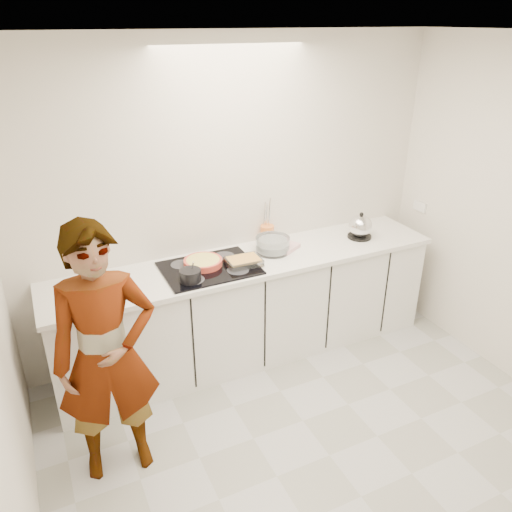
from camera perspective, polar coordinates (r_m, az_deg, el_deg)
name	(u,v)px	position (r m, az deg, el deg)	size (l,w,h in m)	color
floor	(329,455)	(3.66, 8.39, -21.61)	(3.60, 3.20, 0.00)	#B8B8B8
ceiling	(366,34)	(2.50, 12.47, 23.52)	(3.60, 3.20, 0.00)	white
wall_back	(233,202)	(4.14, -2.66, 6.23)	(3.60, 0.00, 2.60)	silver
base_cabinets	(250,310)	(4.24, -0.73, -6.17)	(3.20, 0.58, 0.87)	white
countertop	(249,262)	(4.02, -0.76, -0.65)	(3.24, 0.64, 0.04)	white
hob	(209,268)	(3.88, -5.35, -1.39)	(0.72, 0.54, 0.01)	black
tart_dish	(203,262)	(3.90, -6.08, -0.69)	(0.37, 0.37, 0.05)	#CE4131
saucepan	(190,275)	(3.67, -7.52, -2.22)	(0.17, 0.17, 0.15)	black
baking_dish	(244,261)	(3.89, -1.42, -0.58)	(0.27, 0.20, 0.05)	silver
mixing_bowl	(273,245)	(4.12, 1.91, 1.23)	(0.31, 0.31, 0.13)	silver
tea_towel	(286,247)	(4.20, 3.48, 1.01)	(0.21, 0.16, 0.03)	white
kettle	(360,227)	(4.47, 11.83, 3.26)	(0.27, 0.27, 0.24)	black
utensil_crock	(267,234)	(4.31, 1.29, 2.58)	(0.12, 0.12, 0.15)	orange
cook	(106,356)	(3.14, -16.73, -10.92)	(0.62, 0.41, 1.70)	white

